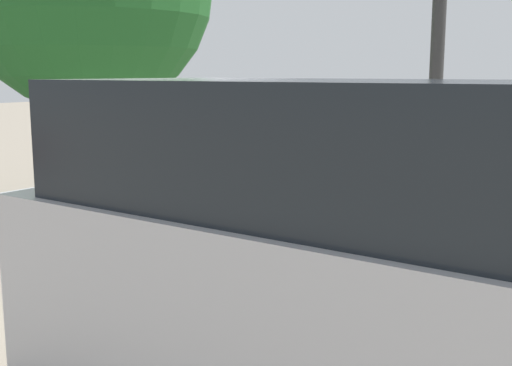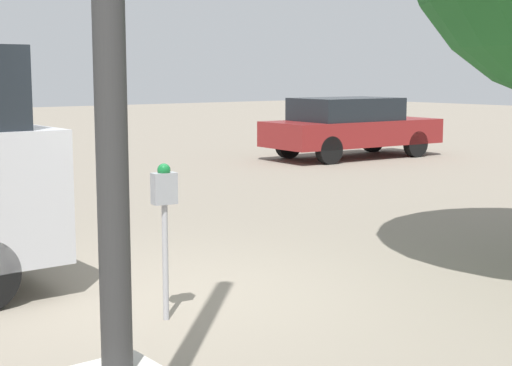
{
  "view_description": "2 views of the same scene",
  "coord_description": "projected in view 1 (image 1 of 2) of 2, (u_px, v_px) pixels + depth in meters",
  "views": [
    {
      "loc": [
        4.7,
        -4.77,
        2.35
      ],
      "look_at": [
        0.93,
        0.68,
        1.2
      ],
      "focal_mm": 45.0,
      "sensor_mm": 36.0,
      "label": 1
    },
    {
      "loc": [
        3.94,
        6.04,
        2.05
      ],
      "look_at": [
        -0.13,
        0.81,
        1.12
      ],
      "focal_mm": 55.0,
      "sensor_mm": 36.0,
      "label": 2
    }
  ],
  "objects": [
    {
      "name": "parking_meter_near",
      "position": [
        225.0,
        202.0,
        6.83
      ],
      "size": [
        0.21,
        0.14,
        1.32
      ],
      "rotation": [
        0.0,
        0.0,
        -0.15
      ],
      "color": "#9E9EA3",
      "rests_on": "ground"
    },
    {
      "name": "ground_plane",
      "position": [
        149.0,
        293.0,
        6.9
      ],
      "size": [
        80.0,
        80.0,
        0.0
      ],
      "primitive_type": "plane",
      "color": "gray"
    },
    {
      "name": "parked_van",
      "position": [
        350.0,
        265.0,
        3.8
      ],
      "size": [
        4.43,
        1.85,
        2.3
      ],
      "rotation": [
        0.0,
        0.0,
        -0.01
      ],
      "color": "#B2B2B7",
      "rests_on": "ground"
    },
    {
      "name": "lamp_post",
      "position": [
        435.0,
        91.0,
        7.44
      ],
      "size": [
        0.44,
        0.44,
        6.37
      ],
      "color": "beige",
      "rests_on": "ground"
    }
  ]
}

